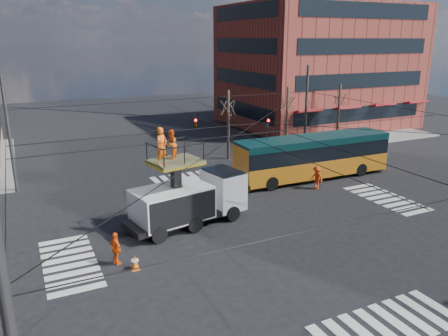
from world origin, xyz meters
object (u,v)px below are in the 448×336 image
city_bus (313,156)px  worker_ground (116,248)px  traffic_cone (135,262)px  flagger (317,178)px  utility_truck (189,191)px

city_bus → worker_ground: (-16.32, -6.92, -0.92)m
traffic_cone → flagger: bearing=21.1°
traffic_cone → worker_ground: bearing=127.5°
flagger → utility_truck: bearing=-93.1°
utility_truck → worker_ground: (-4.80, -2.93, -1.14)m
utility_truck → traffic_cone: 5.83m
utility_truck → flagger: 10.44m
traffic_cone → flagger: 15.41m
utility_truck → city_bus: 12.20m
city_bus → traffic_cone: (-15.67, -7.77, -1.38)m
utility_truck → city_bus: size_ratio=0.59×
city_bus → traffic_cone: city_bus is taller
flagger → traffic_cone: bearing=-81.7°
traffic_cone → utility_truck: bearing=42.4°
city_bus → utility_truck: bearing=-160.1°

